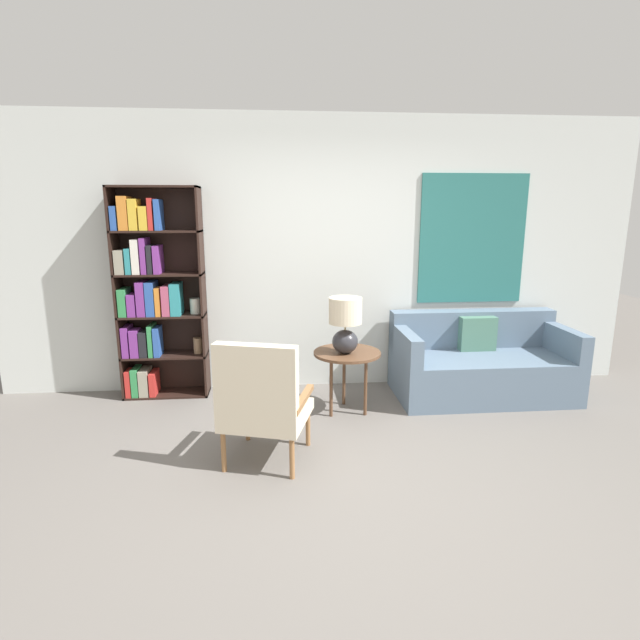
{
  "coord_description": "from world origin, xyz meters",
  "views": [
    {
      "loc": [
        -0.48,
        -2.96,
        1.81
      ],
      "look_at": [
        -0.11,
        1.08,
        0.9
      ],
      "focal_mm": 28.0,
      "sensor_mm": 36.0,
      "label": 1
    }
  ],
  "objects_px": {
    "couch": "(480,365)",
    "side_table": "(347,357)",
    "bookshelf": "(152,294)",
    "table_lamp": "(345,322)",
    "armchair": "(262,400)"
  },
  "relations": [
    {
      "from": "couch",
      "to": "side_table",
      "type": "distance_m",
      "value": 1.43
    },
    {
      "from": "couch",
      "to": "side_table",
      "type": "bearing_deg",
      "value": -166.62
    },
    {
      "from": "bookshelf",
      "to": "table_lamp",
      "type": "relative_size",
      "value": 4.06
    },
    {
      "from": "bookshelf",
      "to": "side_table",
      "type": "height_order",
      "value": "bookshelf"
    },
    {
      "from": "couch",
      "to": "table_lamp",
      "type": "bearing_deg",
      "value": -165.23
    },
    {
      "from": "bookshelf",
      "to": "side_table",
      "type": "bearing_deg",
      "value": -18.17
    },
    {
      "from": "bookshelf",
      "to": "couch",
      "type": "height_order",
      "value": "bookshelf"
    },
    {
      "from": "side_table",
      "to": "table_lamp",
      "type": "relative_size",
      "value": 1.21
    },
    {
      "from": "bookshelf",
      "to": "armchair",
      "type": "height_order",
      "value": "bookshelf"
    },
    {
      "from": "armchair",
      "to": "side_table",
      "type": "relative_size",
      "value": 1.56
    },
    {
      "from": "bookshelf",
      "to": "armchair",
      "type": "xyz_separation_m",
      "value": [
        1.06,
        -1.51,
        -0.51
      ]
    },
    {
      "from": "bookshelf",
      "to": "couch",
      "type": "distance_m",
      "value": 3.26
    },
    {
      "from": "side_table",
      "to": "table_lamp",
      "type": "distance_m",
      "value": 0.34
    },
    {
      "from": "side_table",
      "to": "table_lamp",
      "type": "height_order",
      "value": "table_lamp"
    },
    {
      "from": "bookshelf",
      "to": "table_lamp",
      "type": "height_order",
      "value": "bookshelf"
    }
  ]
}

